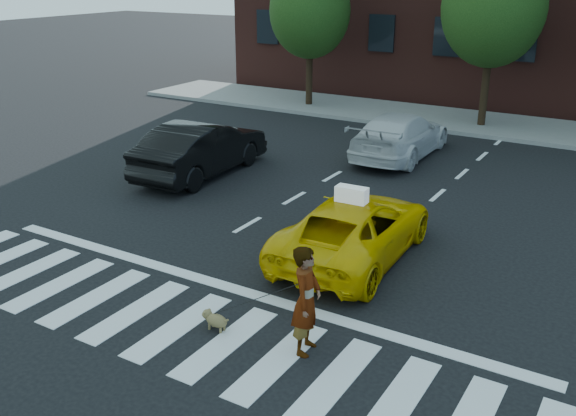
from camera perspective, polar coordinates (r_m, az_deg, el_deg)
The scene contains 11 objects.
ground at distance 11.35m, azimuth -9.65°, elevation -10.33°, with size 120.00×120.00×0.00m, color black.
crosswalk at distance 11.35m, azimuth -9.66°, elevation -10.30°, with size 13.00×2.40×0.01m, color silver.
stop_line at distance 12.43m, azimuth -4.87°, elevation -7.14°, with size 12.00×0.30×0.01m, color silver.
sidewalk_far at distance 26.22m, azimuth 15.99°, elevation 7.34°, with size 30.00×4.00×0.15m, color slate.
tree_left at distance 27.77m, azimuth 2.03°, elevation 17.93°, with size 3.39×3.38×6.50m.
taxi at distance 13.50m, azimuth 5.93°, elevation -1.80°, with size 2.16×4.69×1.30m, color #DDAF04.
black_sedan at distance 19.00m, azimuth -7.72°, elevation 5.27°, with size 1.68×4.81×1.59m, color black.
white_suv at distance 21.00m, azimuth 9.94°, elevation 6.41°, with size 2.00×4.92×1.43m, color silver.
woman at distance 10.11m, azimuth 1.65°, elevation -8.20°, with size 0.67×0.44×1.82m, color #999999.
dog at distance 11.09m, azimuth -6.55°, elevation -9.81°, with size 0.58×0.23×0.33m.
taxi_sign at distance 13.04m, azimuth 5.68°, elevation 1.21°, with size 0.65×0.28×0.32m, color white.
Camera 1 is at (6.55, -7.23, 5.81)m, focal length 40.00 mm.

